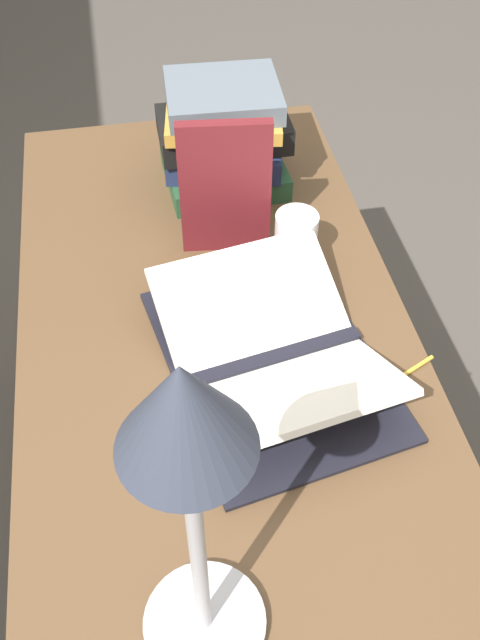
# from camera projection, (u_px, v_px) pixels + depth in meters

# --- Properties ---
(ground_plane) EXTENTS (12.00, 12.00, 0.00)m
(ground_plane) POSITION_uv_depth(u_px,v_px,m) (224.00, 533.00, 1.78)
(ground_plane) COLOR #47423D
(reading_desk) EXTENTS (1.37, 0.67, 0.76)m
(reading_desk) POSITION_uv_depth(u_px,v_px,m) (218.00, 372.00, 1.30)
(reading_desk) COLOR brown
(reading_desk) RESTS_ON ground_plane
(open_book) EXTENTS (0.50, 0.40, 0.10)m
(open_book) POSITION_uv_depth(u_px,v_px,m) (272.00, 353.00, 1.15)
(open_book) COLOR black
(open_book) RESTS_ON reading_desk
(book_stack_tall) EXTENTS (0.24, 0.26, 0.22)m
(book_stack_tall) POSITION_uv_depth(u_px,v_px,m) (224.00, 137.00, 1.43)
(book_stack_tall) COLOR #234C2D
(book_stack_tall) RESTS_ON reading_desk
(book_standing_upright) EXTENTS (0.04, 0.17, 0.27)m
(book_standing_upright) POSITION_uv_depth(u_px,v_px,m) (225.00, 189.00, 1.27)
(book_standing_upright) COLOR maroon
(book_standing_upright) RESTS_ON reading_desk
(reading_lamp) EXTENTS (0.15, 0.15, 0.52)m
(reading_lamp) POSITION_uv_depth(u_px,v_px,m) (190.00, 474.00, 0.62)
(reading_lamp) COLOR #ADADB2
(reading_lamp) RESTS_ON reading_desk
(coffee_mug) EXTENTS (0.11, 0.08, 0.10)m
(coffee_mug) POSITION_uv_depth(u_px,v_px,m) (296.00, 239.00, 1.30)
(coffee_mug) COLOR white
(coffee_mug) RESTS_ON reading_desk
(pencil) EXTENTS (0.07, 0.14, 0.01)m
(pencil) POSITION_uv_depth(u_px,v_px,m) (398.00, 379.00, 1.15)
(pencil) COLOR gold
(pencil) RESTS_ON reading_desk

